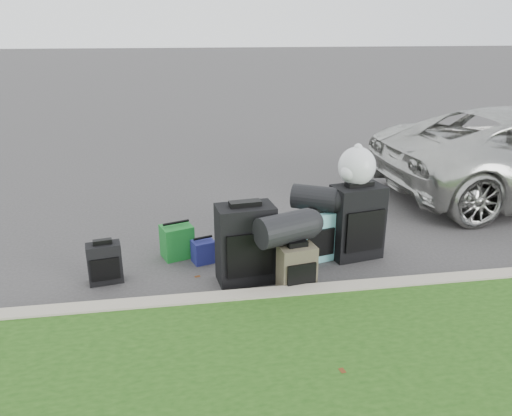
{
  "coord_description": "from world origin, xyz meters",
  "views": [
    {
      "loc": [
        -0.95,
        -5.07,
        2.5
      ],
      "look_at": [
        -0.1,
        0.2,
        0.55
      ],
      "focal_mm": 35.0,
      "sensor_mm": 36.0,
      "label": 1
    }
  ],
  "objects": [
    {
      "name": "ground",
      "position": [
        0.0,
        0.0,
        0.0
      ],
      "size": [
        120.0,
        120.0,
        0.0
      ],
      "primitive_type": "plane",
      "color": "#383535",
      "rests_on": "ground"
    },
    {
      "name": "curb",
      "position": [
        0.0,
        -1.0,
        0.07
      ],
      "size": [
        120.0,
        0.18,
        0.15
      ],
      "primitive_type": "cube",
      "color": "#9E937F",
      "rests_on": "ground"
    },
    {
      "name": "suitcase_small_black",
      "position": [
        -1.75,
        -0.27,
        0.21
      ],
      "size": [
        0.37,
        0.24,
        0.43
      ],
      "primitive_type": "cube",
      "rotation": [
        0.0,
        0.0,
        0.17
      ],
      "color": "black",
      "rests_on": "ground"
    },
    {
      "name": "suitcase_large_black_left",
      "position": [
        -0.32,
        -0.47,
        0.41
      ],
      "size": [
        0.61,
        0.41,
        0.83
      ],
      "primitive_type": "cube",
      "rotation": [
        0.0,
        0.0,
        0.11
      ],
      "color": "black",
      "rests_on": "ground"
    },
    {
      "name": "suitcase_olive",
      "position": [
        0.15,
        -0.78,
        0.25
      ],
      "size": [
        0.39,
        0.28,
        0.49
      ],
      "primitive_type": "cube",
      "rotation": [
        0.0,
        0.0,
        0.16
      ],
      "color": "#3A3426",
      "rests_on": "ground"
    },
    {
      "name": "suitcase_teal",
      "position": [
        0.53,
        -0.1,
        0.28
      ],
      "size": [
        0.44,
        0.33,
        0.57
      ],
      "primitive_type": "cube",
      "rotation": [
        0.0,
        0.0,
        0.25
      ],
      "color": "#579EA1",
      "rests_on": "ground"
    },
    {
      "name": "suitcase_large_black_right",
      "position": [
        1.01,
        -0.08,
        0.42
      ],
      "size": [
        0.62,
        0.44,
        0.85
      ],
      "primitive_type": "cube",
      "rotation": [
        0.0,
        0.0,
        0.19
      ],
      "color": "black",
      "rests_on": "ground"
    },
    {
      "name": "tote_green",
      "position": [
        -1.01,
        0.22,
        0.19
      ],
      "size": [
        0.4,
        0.36,
        0.38
      ],
      "primitive_type": "cube",
      "rotation": [
        0.0,
        0.0,
        0.32
      ],
      "color": "#197227",
      "rests_on": "ground"
    },
    {
      "name": "tote_navy",
      "position": [
        -0.72,
        0.03,
        0.13
      ],
      "size": [
        0.29,
        0.25,
        0.26
      ],
      "primitive_type": "cube",
      "rotation": [
        0.0,
        0.0,
        0.32
      ],
      "color": "navy",
      "rests_on": "ground"
    },
    {
      "name": "duffel_left",
      "position": [
        0.05,
        -0.68,
        0.65
      ],
      "size": [
        0.65,
        0.5,
        0.31
      ],
      "primitive_type": "cylinder",
      "rotation": [
        0.0,
        1.57,
        0.37
      ],
      "color": "black",
      "rests_on": "suitcase_olive"
    },
    {
      "name": "duffel_right",
      "position": [
        0.53,
        -0.01,
        0.71
      ],
      "size": [
        0.57,
        0.48,
        0.28
      ],
      "primitive_type": "cylinder",
      "rotation": [
        0.0,
        1.57,
        -0.5
      ],
      "color": "black",
      "rests_on": "suitcase_teal"
    },
    {
      "name": "trash_bag",
      "position": [
        0.99,
        -0.02,
        1.05
      ],
      "size": [
        0.42,
        0.42,
        0.42
      ],
      "primitive_type": "sphere",
      "color": "silver",
      "rests_on": "suitcase_large_black_right"
    }
  ]
}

